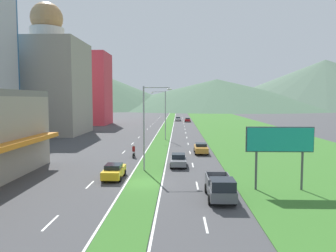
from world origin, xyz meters
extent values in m
plane|color=#424244|center=(0.00, 0.00, 0.00)|extent=(600.00, 600.00, 0.00)
cube|color=#387028|center=(0.00, 60.00, 0.03)|extent=(3.20, 240.00, 0.06)
cube|color=#387028|center=(20.60, 60.00, 0.03)|extent=(24.00, 240.00, 0.06)
cube|color=silver|center=(-5.10, -10.32, 0.01)|extent=(0.16, 2.80, 0.01)
cube|color=silver|center=(-5.10, -0.64, 0.01)|extent=(0.16, 2.80, 0.01)
cube|color=silver|center=(-5.10, 9.03, 0.01)|extent=(0.16, 2.80, 0.01)
cube|color=silver|center=(-5.10, 18.71, 0.01)|extent=(0.16, 2.80, 0.01)
cube|color=silver|center=(-5.10, 28.39, 0.01)|extent=(0.16, 2.80, 0.01)
cube|color=silver|center=(-5.10, 38.07, 0.01)|extent=(0.16, 2.80, 0.01)
cube|color=silver|center=(-5.10, 47.75, 0.01)|extent=(0.16, 2.80, 0.01)
cube|color=silver|center=(-5.10, 57.42, 0.01)|extent=(0.16, 2.80, 0.01)
cube|color=silver|center=(-5.10, 67.10, 0.01)|extent=(0.16, 2.80, 0.01)
cube|color=silver|center=(-5.10, 76.78, 0.01)|extent=(0.16, 2.80, 0.01)
cube|color=silver|center=(-5.10, 86.46, 0.01)|extent=(0.16, 2.80, 0.01)
cube|color=silver|center=(-5.10, 96.14, 0.01)|extent=(0.16, 2.80, 0.01)
cube|color=silver|center=(-5.10, 105.82, 0.01)|extent=(0.16, 2.80, 0.01)
cube|color=silver|center=(-5.10, 115.49, 0.01)|extent=(0.16, 2.80, 0.01)
cube|color=silver|center=(-5.10, 125.17, 0.01)|extent=(0.16, 2.80, 0.01)
cube|color=silver|center=(5.10, -10.32, 0.01)|extent=(0.16, 2.80, 0.01)
cube|color=silver|center=(5.10, -0.64, 0.01)|extent=(0.16, 2.80, 0.01)
cube|color=silver|center=(5.10, 9.03, 0.01)|extent=(0.16, 2.80, 0.01)
cube|color=silver|center=(5.10, 18.71, 0.01)|extent=(0.16, 2.80, 0.01)
cube|color=silver|center=(5.10, 28.39, 0.01)|extent=(0.16, 2.80, 0.01)
cube|color=silver|center=(5.10, 38.07, 0.01)|extent=(0.16, 2.80, 0.01)
cube|color=silver|center=(5.10, 47.75, 0.01)|extent=(0.16, 2.80, 0.01)
cube|color=silver|center=(5.10, 57.42, 0.01)|extent=(0.16, 2.80, 0.01)
cube|color=silver|center=(5.10, 67.10, 0.01)|extent=(0.16, 2.80, 0.01)
cube|color=silver|center=(5.10, 76.78, 0.01)|extent=(0.16, 2.80, 0.01)
cube|color=silver|center=(5.10, 86.46, 0.01)|extent=(0.16, 2.80, 0.01)
cube|color=silver|center=(5.10, 96.14, 0.01)|extent=(0.16, 2.80, 0.01)
cube|color=silver|center=(5.10, 105.82, 0.01)|extent=(0.16, 2.80, 0.01)
cube|color=silver|center=(5.10, 115.49, 0.01)|extent=(0.16, 2.80, 0.01)
cube|color=silver|center=(5.10, 125.17, 0.01)|extent=(0.16, 2.80, 0.01)
cube|color=silver|center=(-1.75, 60.00, 0.01)|extent=(0.16, 240.00, 0.01)
cube|color=silver|center=(1.75, 60.00, 0.01)|extent=(0.16, 240.00, 0.01)
cube|color=#9E9384|center=(-26.94, 44.90, 10.77)|extent=(16.17, 16.17, 21.54)
cylinder|color=beige|center=(-26.94, 44.90, 22.99)|extent=(7.63, 7.63, 2.91)
sphere|color=#B27F4C|center=(-26.94, 44.90, 26.62)|extent=(7.26, 7.26, 7.26)
cube|color=#D83847|center=(-25.57, 73.95, 11.41)|extent=(12.90, 12.90, 22.81)
cone|color=#47664C|center=(-82.10, 249.17, 18.52)|extent=(185.61, 185.61, 37.04)
cone|color=#47664C|center=(36.61, 256.56, 12.71)|extent=(210.98, 210.98, 25.43)
cone|color=#516B56|center=(138.22, 278.36, 22.19)|extent=(227.95, 227.95, 44.38)
cylinder|color=#99999E|center=(-0.58, 5.66, 4.79)|extent=(0.18, 0.18, 9.59)
cylinder|color=#99999E|center=(0.86, 5.73, 9.44)|extent=(2.90, 0.24, 0.10)
ellipsoid|color=silver|center=(2.31, 5.80, 9.24)|extent=(0.56, 0.28, 0.20)
cylinder|color=#99999E|center=(0.73, 33.91, 4.87)|extent=(0.18, 0.18, 9.74)
cylinder|color=#99999E|center=(-0.58, 33.82, 9.59)|extent=(2.62, 0.29, 0.10)
ellipsoid|color=silver|center=(-1.88, 33.72, 9.39)|extent=(0.56, 0.28, 0.20)
cylinder|color=#4C4C51|center=(10.25, -2.00, 1.77)|extent=(0.20, 0.20, 3.54)
cylinder|color=#4C4C51|center=(14.30, -2.00, 1.77)|extent=(0.20, 0.20, 3.54)
cube|color=teal|center=(12.28, -2.10, 4.58)|extent=(5.79, 0.16, 2.07)
cube|color=#4C4C51|center=(12.28, -1.98, 4.58)|extent=(5.99, 0.08, 2.27)
cube|color=slate|center=(3.32, 8.14, 0.65)|extent=(1.85, 4.29, 0.67)
cube|color=black|center=(3.32, 8.31, 1.26)|extent=(1.59, 1.89, 0.54)
cylinder|color=black|center=(4.21, 6.81, 0.32)|extent=(0.22, 0.64, 0.64)
cylinder|color=black|center=(2.44, 6.81, 0.32)|extent=(0.22, 0.64, 0.64)
cylinder|color=black|center=(4.21, 9.47, 0.32)|extent=(0.22, 0.64, 0.64)
cylinder|color=black|center=(2.44, 9.47, 0.32)|extent=(0.22, 0.64, 0.64)
cube|color=#B2B2B7|center=(3.19, 91.80, 0.65)|extent=(1.87, 4.48, 0.67)
cube|color=black|center=(3.19, 91.98, 1.23)|extent=(1.61, 1.97, 0.50)
cylinder|color=black|center=(4.08, 90.41, 0.32)|extent=(0.22, 0.64, 0.64)
cylinder|color=black|center=(2.29, 90.41, 0.32)|extent=(0.22, 0.64, 0.64)
cylinder|color=black|center=(4.08, 93.19, 0.32)|extent=(0.22, 0.64, 0.64)
cylinder|color=black|center=(2.29, 93.19, 0.32)|extent=(0.22, 0.64, 0.64)
cube|color=#C6842D|center=(6.71, 17.84, 0.70)|extent=(1.88, 4.71, 0.77)
cube|color=black|center=(6.71, 18.03, 1.30)|extent=(1.62, 2.07, 0.43)
cylinder|color=black|center=(7.62, 16.38, 0.32)|extent=(0.22, 0.64, 0.64)
cylinder|color=black|center=(5.81, 16.38, 0.32)|extent=(0.22, 0.64, 0.64)
cylinder|color=black|center=(7.62, 19.30, 0.32)|extent=(0.22, 0.64, 0.64)
cylinder|color=black|center=(5.81, 19.30, 0.32)|extent=(0.22, 0.64, 0.64)
cube|color=maroon|center=(6.60, 86.26, 0.65)|extent=(1.89, 4.29, 0.65)
cube|color=black|center=(6.60, 86.43, 1.21)|extent=(1.62, 1.89, 0.46)
cylinder|color=black|center=(7.51, 84.93, 0.32)|extent=(0.22, 0.64, 0.64)
cylinder|color=black|center=(5.70, 84.93, 0.32)|extent=(0.22, 0.64, 0.64)
cylinder|color=black|center=(7.51, 87.59, 0.32)|extent=(0.22, 0.64, 0.64)
cylinder|color=black|center=(5.70, 87.59, 0.32)|extent=(0.22, 0.64, 0.64)
cube|color=yellow|center=(-3.27, 1.79, 0.71)|extent=(1.80, 4.46, 0.78)
cube|color=black|center=(-3.27, 1.61, 1.32)|extent=(1.55, 1.96, 0.45)
cylinder|color=black|center=(-4.13, 3.17, 0.32)|extent=(0.22, 0.64, 0.64)
cylinder|color=black|center=(-2.40, 3.17, 0.32)|extent=(0.22, 0.64, 0.64)
cylinder|color=black|center=(-4.13, 0.40, 0.32)|extent=(0.22, 0.64, 0.64)
cylinder|color=black|center=(-2.40, 0.40, 0.32)|extent=(0.22, 0.64, 0.64)
cube|color=#515459|center=(6.71, -4.62, 0.80)|extent=(2.00, 5.40, 0.80)
cube|color=black|center=(6.71, -6.22, 1.60)|extent=(1.84, 2.00, 0.80)
cube|color=#515459|center=(7.65, -3.52, 1.42)|extent=(0.10, 3.20, 0.44)
cube|color=#515459|center=(5.77, -3.52, 1.42)|extent=(0.10, 3.20, 0.44)
cube|color=#515459|center=(6.71, -1.97, 1.42)|extent=(1.84, 0.10, 0.44)
cylinder|color=black|center=(7.67, -6.24, 0.40)|extent=(0.26, 0.80, 0.80)
cylinder|color=black|center=(5.75, -6.24, 0.40)|extent=(0.26, 0.80, 0.80)
cylinder|color=black|center=(7.67, -3.00, 0.40)|extent=(0.26, 0.80, 0.80)
cylinder|color=black|center=(5.75, -3.00, 0.40)|extent=(0.26, 0.80, 0.80)
cylinder|color=black|center=(-2.93, 14.89, 0.30)|extent=(0.10, 0.60, 0.60)
cylinder|color=black|center=(-2.93, 13.49, 0.30)|extent=(0.12, 0.60, 0.60)
cube|color=black|center=(-2.93, 14.19, 0.47)|extent=(0.20, 1.12, 0.25)
ellipsoid|color=black|center=(-2.93, 14.39, 0.83)|extent=(0.24, 0.44, 0.24)
cube|color=maroon|center=(-2.93, 14.09, 1.20)|extent=(0.36, 0.28, 0.70)
sphere|color=silver|center=(-2.93, 14.14, 1.67)|extent=(0.26, 0.26, 0.26)
camera|label=1|loc=(3.31, -31.07, 8.13)|focal=35.10mm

